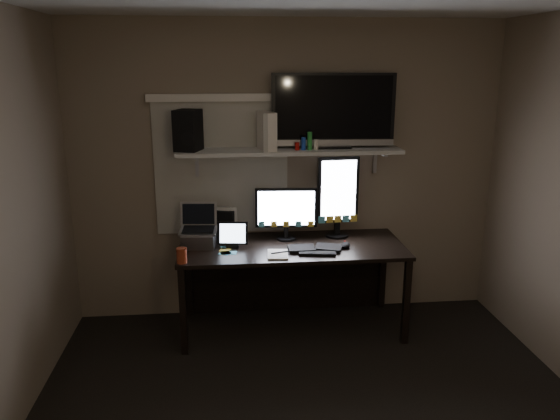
{
  "coord_description": "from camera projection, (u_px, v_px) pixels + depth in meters",
  "views": [
    {
      "loc": [
        -0.5,
        -2.7,
        2.17
      ],
      "look_at": [
        -0.11,
        1.25,
        1.08
      ],
      "focal_mm": 35.0,
      "sensor_mm": 36.0,
      "label": 1
    }
  ],
  "objects": [
    {
      "name": "game_console",
      "position": [
        267.0,
        131.0,
        4.3
      ],
      "size": [
        0.15,
        0.26,
        0.3
      ],
      "primitive_type": "cube",
      "rotation": [
        0.0,
        0.0,
        0.29
      ],
      "color": "silver",
      "rests_on": "wall_shelf"
    },
    {
      "name": "speaker",
      "position": [
        188.0,
        130.0,
        4.26
      ],
      "size": [
        0.23,
        0.26,
        0.32
      ],
      "primitive_type": "cube",
      "rotation": [
        0.0,
        0.0,
        -0.33
      ],
      "color": "black",
      "rests_on": "wall_shelf"
    },
    {
      "name": "cup",
      "position": [
        182.0,
        256.0,
        4.0
      ],
      "size": [
        0.08,
        0.08,
        0.11
      ],
      "primitive_type": "cylinder",
      "rotation": [
        0.0,
        0.0,
        -0.09
      ],
      "color": "maroon",
      "rests_on": "desk"
    },
    {
      "name": "wall_shelf",
      "position": [
        289.0,
        151.0,
        4.38
      ],
      "size": [
        1.8,
        0.35,
        0.03
      ],
      "primitive_type": "cube",
      "color": "beige",
      "rests_on": "back_wall"
    },
    {
      "name": "notepad",
      "position": [
        278.0,
        254.0,
        4.16
      ],
      "size": [
        0.17,
        0.23,
        0.01
      ],
      "primitive_type": "cube",
      "rotation": [
        0.0,
        0.0,
        -0.08
      ],
      "color": "silver",
      "rests_on": "desk"
    },
    {
      "name": "file_sorter",
      "position": [
        223.0,
        223.0,
        4.54
      ],
      "size": [
        0.22,
        0.15,
        0.26
      ],
      "primitive_type": "cube",
      "rotation": [
        0.0,
        0.0,
        -0.3
      ],
      "color": "black",
      "rests_on": "desk"
    },
    {
      "name": "keyboard",
      "position": [
        315.0,
        248.0,
        4.28
      ],
      "size": [
        0.45,
        0.24,
        0.03
      ],
      "primitive_type": "cube",
      "rotation": [
        0.0,
        0.0,
        -0.16
      ],
      "color": "black",
      "rests_on": "desk"
    },
    {
      "name": "tv",
      "position": [
        333.0,
        111.0,
        4.37
      ],
      "size": [
        1.0,
        0.23,
        0.59
      ],
      "primitive_type": "cube",
      "rotation": [
        0.0,
        0.0,
        -0.05
      ],
      "color": "black",
      "rests_on": "wall_shelf"
    },
    {
      "name": "back_wall",
      "position": [
        287.0,
        173.0,
        4.61
      ],
      "size": [
        3.6,
        0.0,
        3.6
      ],
      "primitive_type": "plane",
      "rotation": [
        1.57,
        0.0,
        0.0
      ],
      "color": "#806E5C",
      "rests_on": "floor"
    },
    {
      "name": "sticky_notes",
      "position": [
        229.0,
        250.0,
        4.28
      ],
      "size": [
        0.38,
        0.31,
        0.0
      ],
      "primitive_type": null,
      "rotation": [
        0.0,
        0.0,
        -0.2
      ],
      "color": "yellow",
      "rests_on": "desk"
    },
    {
      "name": "mouse",
      "position": [
        346.0,
        245.0,
        4.34
      ],
      "size": [
        0.1,
        0.13,
        0.04
      ],
      "primitive_type": "ellipsoid",
      "rotation": [
        0.0,
        0.0,
        -0.26
      ],
      "color": "black",
      "rests_on": "desk"
    },
    {
      "name": "window_blinds",
      "position": [
        221.0,
        169.0,
        4.53
      ],
      "size": [
        1.1,
        0.02,
        1.1
      ],
      "primitive_type": "cube",
      "color": "beige",
      "rests_on": "back_wall"
    },
    {
      "name": "monitor_landscape",
      "position": [
        286.0,
        214.0,
        4.48
      ],
      "size": [
        0.51,
        0.09,
        0.44
      ],
      "primitive_type": "cube",
      "rotation": [
        0.0,
        0.0,
        -0.07
      ],
      "color": "black",
      "rests_on": "desk"
    },
    {
      "name": "desk",
      "position": [
        290.0,
        261.0,
        4.55
      ],
      "size": [
        1.8,
        0.75,
        0.73
      ],
      "color": "black",
      "rests_on": "floor"
    },
    {
      "name": "laptop",
      "position": [
        198.0,
        227.0,
        4.32
      ],
      "size": [
        0.31,
        0.26,
        0.33
      ],
      "primitive_type": "cube",
      "rotation": [
        0.0,
        0.0,
        -0.09
      ],
      "color": "#A3A3A8",
      "rests_on": "desk"
    },
    {
      "name": "bottles",
      "position": [
        307.0,
        141.0,
        4.31
      ],
      "size": [
        0.23,
        0.06,
        0.14
      ],
      "primitive_type": null,
      "rotation": [
        0.0,
        0.0,
        0.03
      ],
      "color": "#A50F0C",
      "rests_on": "wall_shelf"
    },
    {
      "name": "tablet",
      "position": [
        233.0,
        234.0,
        4.32
      ],
      "size": [
        0.25,
        0.13,
        0.21
      ],
      "primitive_type": "cube",
      "rotation": [
        0.0,
        0.0,
        -0.12
      ],
      "color": "black",
      "rests_on": "desk"
    },
    {
      "name": "monitor_portrait",
      "position": [
        338.0,
        196.0,
        4.53
      ],
      "size": [
        0.35,
        0.09,
        0.69
      ],
      "primitive_type": "cube",
      "rotation": [
        0.0,
        0.0,
        0.08
      ],
      "color": "black",
      "rests_on": "desk"
    }
  ]
}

